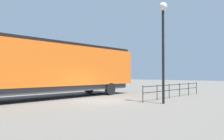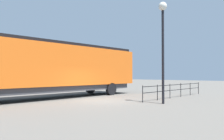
% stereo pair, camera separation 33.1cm
% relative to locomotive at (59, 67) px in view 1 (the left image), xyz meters
% --- Properties ---
extents(ground_plane, '(120.00, 120.00, 0.00)m').
position_rel_locomotive_xyz_m(ground_plane, '(3.93, 0.88, -2.43)').
color(ground_plane, '#666059').
extents(locomotive, '(3.19, 16.08, 4.37)m').
position_rel_locomotive_xyz_m(locomotive, '(0.00, 0.00, 0.00)').
color(locomotive, orange).
rests_on(locomotive, ground_plane).
extents(lamp_post, '(0.54, 0.54, 6.50)m').
position_rel_locomotive_xyz_m(lamp_post, '(8.05, 2.47, 2.23)').
color(lamp_post, black).
rests_on(lamp_post, ground_plane).
extents(platform_fence, '(0.05, 9.00, 1.12)m').
position_rel_locomotive_xyz_m(platform_fence, '(6.74, 6.55, -1.70)').
color(platform_fence, black).
rests_on(platform_fence, ground_plane).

